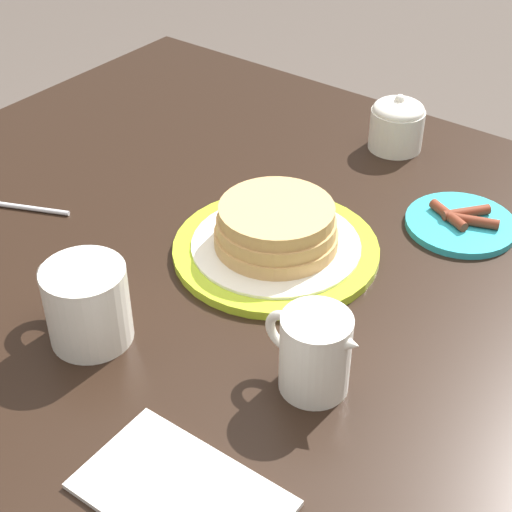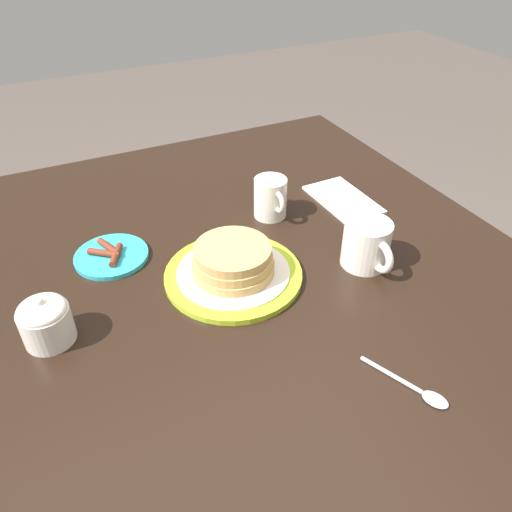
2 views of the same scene
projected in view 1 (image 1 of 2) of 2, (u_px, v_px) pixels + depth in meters
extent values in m
cube|color=black|center=(254.00, 287.00, 1.00)|extent=(1.29, 1.09, 0.03)
cube|color=black|center=(180.00, 214.00, 1.81)|extent=(0.07, 0.07, 0.72)
cylinder|color=#AAC628|center=(276.00, 249.00, 1.03)|extent=(0.27, 0.27, 0.01)
cylinder|color=white|center=(276.00, 244.00, 1.02)|extent=(0.22, 0.22, 0.00)
cylinder|color=tan|center=(276.00, 237.00, 1.01)|extent=(0.16, 0.16, 0.02)
cylinder|color=tan|center=(276.00, 225.00, 1.00)|extent=(0.15, 0.15, 0.02)
cylinder|color=tan|center=(277.00, 213.00, 0.99)|extent=(0.15, 0.15, 0.02)
cylinder|color=#2DADBC|center=(461.00, 224.00, 1.07)|extent=(0.15, 0.15, 0.01)
cylinder|color=maroon|center=(473.00, 221.00, 1.06)|extent=(0.07, 0.04, 0.01)
cylinder|color=maroon|center=(448.00, 215.00, 1.07)|extent=(0.07, 0.04, 0.01)
cylinder|color=maroon|center=(466.00, 212.00, 1.08)|extent=(0.05, 0.06, 0.01)
cylinder|color=silver|center=(88.00, 305.00, 0.87)|extent=(0.09, 0.09, 0.10)
torus|color=silver|center=(59.00, 289.00, 0.89)|extent=(0.07, 0.02, 0.07)
cylinder|color=brown|center=(83.00, 276.00, 0.85)|extent=(0.08, 0.08, 0.00)
cylinder|color=silver|center=(315.00, 353.00, 0.81)|extent=(0.07, 0.07, 0.09)
cone|color=silver|center=(345.00, 343.00, 0.77)|extent=(0.04, 0.03, 0.04)
torus|color=silver|center=(286.00, 332.00, 0.82)|extent=(0.05, 0.01, 0.05)
cylinder|color=silver|center=(396.00, 129.00, 1.24)|extent=(0.09, 0.09, 0.06)
ellipsoid|color=silver|center=(399.00, 109.00, 1.22)|extent=(0.08, 0.08, 0.03)
sphere|color=silver|center=(400.00, 99.00, 1.21)|extent=(0.02, 0.02, 0.02)
cube|color=silver|center=(182.00, 494.00, 0.72)|extent=(0.20, 0.12, 0.01)
cylinder|color=silver|center=(34.00, 209.00, 1.11)|extent=(0.10, 0.05, 0.01)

